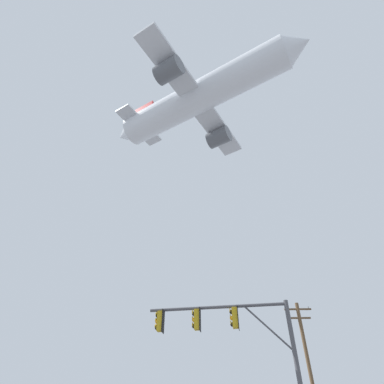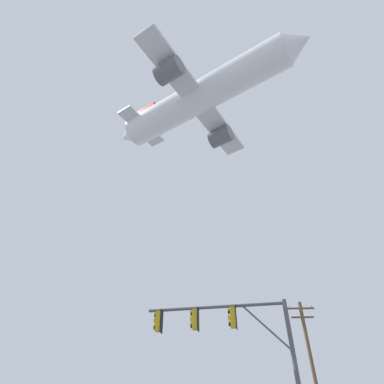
# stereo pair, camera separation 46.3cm
# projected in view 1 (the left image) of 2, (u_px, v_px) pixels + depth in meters

# --- Properties ---
(signal_pole_near) EXTENTS (6.52, 1.15, 6.18)m
(signal_pole_near) POSITION_uv_depth(u_px,v_px,m) (232.00, 334.00, 14.29)
(signal_pole_near) COLOR #4C4C51
(signal_pole_near) RESTS_ON ground
(utility_pole) EXTENTS (2.20, 0.28, 9.89)m
(utility_pole) POSITION_uv_depth(u_px,v_px,m) (309.00, 366.00, 23.66)
(utility_pole) COLOR brown
(utility_pole) RESTS_ON ground
(airplane) EXTENTS (25.91, 20.01, 7.68)m
(airplane) POSITION_uv_depth(u_px,v_px,m) (201.00, 97.00, 40.96)
(airplane) COLOR white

